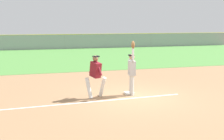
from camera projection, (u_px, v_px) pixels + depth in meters
ground_plane at (132, 97)px, 11.92m from camera, size 73.38×73.38×0.00m
outfield_grass at (76, 57)px, 26.00m from camera, size 42.72×16.27×0.01m
chalk_foul_line at (32, 107)px, 10.53m from camera, size 11.99×0.72×0.01m
first_base at (129, 93)px, 12.45m from camera, size 0.38×0.38×0.08m
fielder at (132, 69)px, 12.13m from camera, size 0.33×0.90×2.28m
runner at (96, 73)px, 11.71m from camera, size 0.89×0.81×1.72m
baseball at (132, 56)px, 12.22m from camera, size 0.07×0.07×0.07m
outfield_fence at (65, 42)px, 33.59m from camera, size 42.80×0.08×1.70m
parked_car_black at (33, 42)px, 36.05m from camera, size 4.57×2.46×1.25m
parked_car_tan at (79, 41)px, 37.49m from camera, size 4.53×2.37×1.25m
parked_car_silver at (121, 40)px, 39.48m from camera, size 4.47×2.26×1.25m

